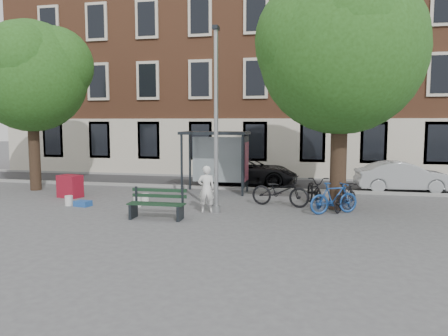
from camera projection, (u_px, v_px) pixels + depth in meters
name	position (u px, v px, depth m)	size (l,w,h in m)	color
ground	(216.00, 212.00, 14.68)	(90.00, 90.00, 0.00)	#4C4C4F
road	(249.00, 184.00, 21.48)	(40.00, 4.00, 0.01)	#28282B
curb_near	(242.00, 188.00, 19.53)	(40.00, 0.25, 0.12)	gray
curb_far	(255.00, 177.00, 23.42)	(40.00, 0.25, 0.12)	gray
building_row	(265.00, 56.00, 26.57)	(30.00, 8.00, 14.00)	brown
lamppost	(216.00, 129.00, 14.39)	(0.28, 0.35, 6.11)	#9EA0A3
tree_right	(342.00, 44.00, 14.58)	(5.76, 5.60, 8.20)	black
tree_left	(29.00, 71.00, 18.84)	(5.18, 4.86, 7.40)	black
bus_shelter	(225.00, 148.00, 18.59)	(2.85, 1.45, 2.62)	#1E2328
painter	(206.00, 189.00, 14.58)	(0.58, 0.38, 1.59)	white
bench	(157.00, 205.00, 13.68)	(1.81, 0.63, 0.93)	#1E2328
bike_a	(280.00, 191.00, 15.71)	(0.74, 2.12, 1.11)	black
bike_b	(334.00, 198.00, 14.42)	(0.50, 1.76, 1.06)	navy
bike_c	(315.00, 190.00, 15.88)	(0.72, 2.07, 1.09)	black
bike_d	(346.00, 197.00, 14.82)	(0.46, 1.64, 0.99)	black
car_dark	(247.00, 171.00, 20.92)	(2.21, 4.78, 1.33)	black
car_silver	(403.00, 177.00, 18.96)	(1.40, 4.01, 1.32)	#A2A6AA
red_stand	(70.00, 186.00, 17.55)	(0.90, 0.60, 0.90)	maroon
blue_crate	(83.00, 203.00, 15.74)	(0.55, 0.40, 0.20)	#214C98
bucket_a	(137.00, 202.00, 15.65)	(0.28, 0.28, 0.36)	silver
bucket_b	(69.00, 201.00, 15.86)	(0.28, 0.28, 0.36)	silver
bucket_c	(145.00, 198.00, 16.34)	(0.28, 0.28, 0.36)	silver
notice_sign	(335.00, 170.00, 15.55)	(0.32, 0.04, 1.84)	#9EA0A3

